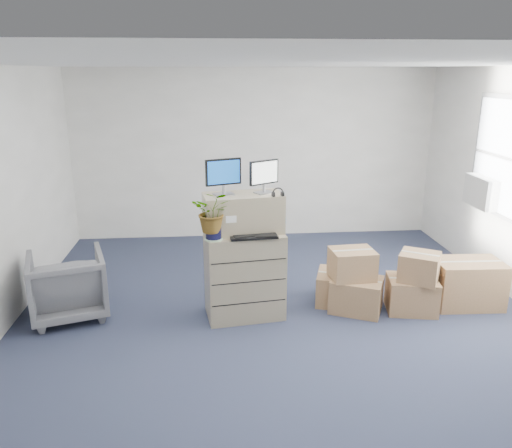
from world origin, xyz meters
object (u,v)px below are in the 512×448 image
object	(u,v)px
filing_cabinet_lower	(244,275)
office_chair	(67,282)
monitor_right	(264,175)
keyboard	(253,236)
monitor_left	(223,175)
water_bottle	(251,221)
potted_plant	(213,217)

from	to	relation	value
filing_cabinet_lower	office_chair	distance (m)	2.03
filing_cabinet_lower	monitor_right	bearing A→B (deg)	9.93
keyboard	monitor_left	bearing A→B (deg)	142.16
water_bottle	office_chair	xyz separation A→B (m)	(-2.10, 0.11, -0.71)
office_chair	water_bottle	bearing A→B (deg)	160.04
keyboard	potted_plant	world-z (taller)	potted_plant
filing_cabinet_lower	water_bottle	world-z (taller)	water_bottle
monitor_left	water_bottle	size ratio (longest dim) A/B	1.65
filing_cabinet_lower	monitor_left	size ratio (longest dim) A/B	2.53
potted_plant	filing_cabinet_lower	bearing A→B (deg)	30.95
filing_cabinet_lower	water_bottle	distance (m)	0.63
office_chair	keyboard	bearing A→B (deg)	154.15
filing_cabinet_lower	monitor_right	xyz separation A→B (m)	(0.23, 0.07, 1.14)
filing_cabinet_lower	monitor_left	bearing A→B (deg)	165.04
monitor_left	monitor_right	size ratio (longest dim) A/B	1.08
water_bottle	potted_plant	xyz separation A→B (m)	(-0.42, -0.26, 0.13)
keyboard	water_bottle	distance (m)	0.25
keyboard	office_chair	distance (m)	2.22
filing_cabinet_lower	water_bottle	bearing A→B (deg)	26.03
monitor_right	keyboard	distance (m)	0.68
filing_cabinet_lower	office_chair	bearing A→B (deg)	167.73
monitor_right	potted_plant	size ratio (longest dim) A/B	0.68
filing_cabinet_lower	office_chair	world-z (taller)	filing_cabinet_lower
filing_cabinet_lower	monitor_left	distance (m)	1.18
monitor_left	office_chair	size ratio (longest dim) A/B	0.48
monitor_right	filing_cabinet_lower	bearing A→B (deg)	167.18
monitor_right	keyboard	world-z (taller)	monitor_right
monitor_left	keyboard	bearing A→B (deg)	-51.68
monitor_left	office_chair	bearing A→B (deg)	156.67
monitor_left	potted_plant	bearing A→B (deg)	-137.18
potted_plant	monitor_right	bearing A→B (deg)	25.95
filing_cabinet_lower	water_bottle	size ratio (longest dim) A/B	4.17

